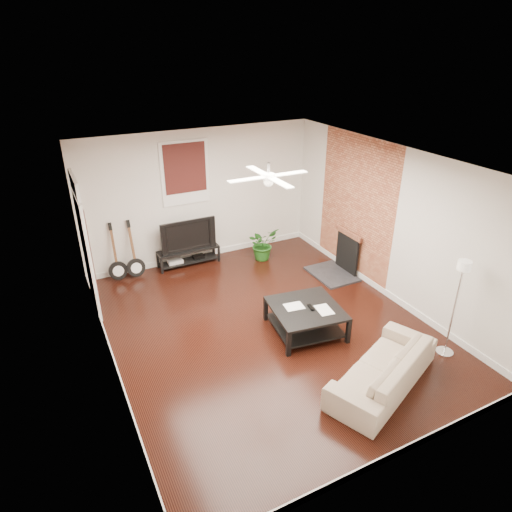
{
  "coord_description": "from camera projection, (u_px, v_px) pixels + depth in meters",
  "views": [
    {
      "loc": [
        -2.96,
        -5.49,
        4.39
      ],
      "look_at": [
        0.0,
        0.4,
        1.15
      ],
      "focal_mm": 31.22,
      "sensor_mm": 36.0,
      "label": 1
    }
  ],
  "objects": [
    {
      "name": "room",
      "position": [
        268.0,
        252.0,
        6.91
      ],
      "size": [
        5.01,
        6.01,
        2.81
      ],
      "color": "black",
      "rests_on": "ground"
    },
    {
      "name": "sofa",
      "position": [
        383.0,
        368.0,
        6.14
      ],
      "size": [
        2.11,
        1.48,
        0.57
      ],
      "primitive_type": "imported",
      "rotation": [
        0.0,
        0.0,
        3.55
      ],
      "color": "tan",
      "rests_on": "floor"
    },
    {
      "name": "tv_stand",
      "position": [
        189.0,
        257.0,
        9.51
      ],
      "size": [
        1.31,
        0.35,
        0.37
      ],
      "primitive_type": "cube",
      "color": "black",
      "rests_on": "floor"
    },
    {
      "name": "window_back",
      "position": [
        185.0,
        173.0,
        8.93
      ],
      "size": [
        1.0,
        0.06,
        1.3
      ],
      "primitive_type": "cube",
      "color": "#3D1310",
      "rests_on": "wall_back"
    },
    {
      "name": "fireplace",
      "position": [
        339.0,
        253.0,
        9.02
      ],
      "size": [
        0.8,
        1.1,
        0.92
      ],
      "primitive_type": "cube",
      "color": "black",
      "rests_on": "floor"
    },
    {
      "name": "ceiling_fan",
      "position": [
        269.0,
        176.0,
        6.38
      ],
      "size": [
        1.24,
        1.24,
        0.32
      ],
      "primitive_type": null,
      "color": "white",
      "rests_on": "ceiling"
    },
    {
      "name": "door_left",
      "position": [
        86.0,
        245.0,
        7.51
      ],
      "size": [
        0.08,
        1.0,
        2.5
      ],
      "primitive_type": "cube",
      "color": "white",
      "rests_on": "wall_left"
    },
    {
      "name": "brick_accent",
      "position": [
        355.0,
        207.0,
        8.72
      ],
      "size": [
        0.02,
        2.2,
        2.8
      ],
      "primitive_type": "cube",
      "color": "#9A4C31",
      "rests_on": "floor"
    },
    {
      "name": "floor_lamp",
      "position": [
        454.0,
        309.0,
        6.54
      ],
      "size": [
        0.35,
        0.35,
        1.6
      ],
      "primitive_type": null,
      "rotation": [
        0.0,
        0.0,
        0.4
      ],
      "color": "white",
      "rests_on": "floor"
    },
    {
      "name": "coffee_table",
      "position": [
        305.0,
        319.0,
        7.32
      ],
      "size": [
        1.23,
        1.23,
        0.46
      ],
      "primitive_type": "cube",
      "rotation": [
        0.0,
        0.0,
        -0.14
      ],
      "color": "black",
      "rests_on": "floor"
    },
    {
      "name": "tv",
      "position": [
        187.0,
        234.0,
        9.3
      ],
      "size": [
        1.17,
        0.15,
        0.68
      ],
      "primitive_type": "imported",
      "color": "black",
      "rests_on": "tv_stand"
    },
    {
      "name": "guitar_left",
      "position": [
        115.0,
        253.0,
        8.7
      ],
      "size": [
        0.39,
        0.28,
        1.2
      ],
      "primitive_type": null,
      "rotation": [
        0.0,
        0.0,
        -0.06
      ],
      "color": "black",
      "rests_on": "floor"
    },
    {
      "name": "potted_plant",
      "position": [
        263.0,
        244.0,
        9.69
      ],
      "size": [
        0.77,
        0.71,
        0.71
      ],
      "primitive_type": "imported",
      "rotation": [
        0.0,
        0.0,
        0.27
      ],
      "color": "#1F5C1A",
      "rests_on": "floor"
    },
    {
      "name": "guitar_right",
      "position": [
        134.0,
        250.0,
        8.82
      ],
      "size": [
        0.38,
        0.28,
        1.2
      ],
      "primitive_type": null,
      "rotation": [
        0.0,
        0.0,
        0.04
      ],
      "color": "black",
      "rests_on": "floor"
    }
  ]
}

